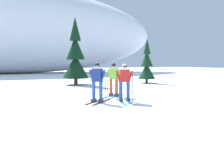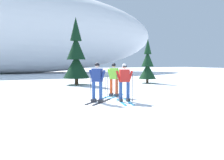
% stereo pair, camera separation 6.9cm
% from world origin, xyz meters
% --- Properties ---
extents(ground_plane, '(120.00, 120.00, 0.00)m').
position_xyz_m(ground_plane, '(0.00, 0.00, 0.00)').
color(ground_plane, white).
extents(skier_lime_jacket, '(1.58, 1.38, 1.74)m').
position_xyz_m(skier_lime_jacket, '(1.72, 0.75, 0.91)').
color(skier_lime_jacket, '#2893CC').
rests_on(skier_lime_jacket, ground).
extents(skier_red_jacket, '(0.81, 1.68, 1.72)m').
position_xyz_m(skier_red_jacket, '(1.56, -0.83, 0.90)').
color(skier_red_jacket, '#2893CC').
rests_on(skier_red_jacket, ground).
extents(skier_navy_jacket, '(1.50, 1.44, 1.77)m').
position_xyz_m(skier_navy_jacket, '(0.39, -0.48, 0.94)').
color(skier_navy_jacket, black).
rests_on(skier_navy_jacket, ground).
extents(pine_tree_center_right, '(2.07, 2.07, 5.35)m').
position_xyz_m(pine_tree_center_right, '(1.27, 7.29, 2.24)').
color(pine_tree_center_right, '#47301E').
rests_on(pine_tree_center_right, ground).
extents(pine_tree_far_right, '(1.47, 1.47, 3.81)m').
position_xyz_m(pine_tree_far_right, '(7.24, 6.21, 1.60)').
color(pine_tree_far_right, '#47301E').
rests_on(pine_tree_far_right, ground).
extents(snow_ridge_background, '(49.90, 14.39, 14.14)m').
position_xyz_m(snow_ridge_background, '(-3.62, 28.69, 7.07)').
color(snow_ridge_background, white).
rests_on(snow_ridge_background, ground).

